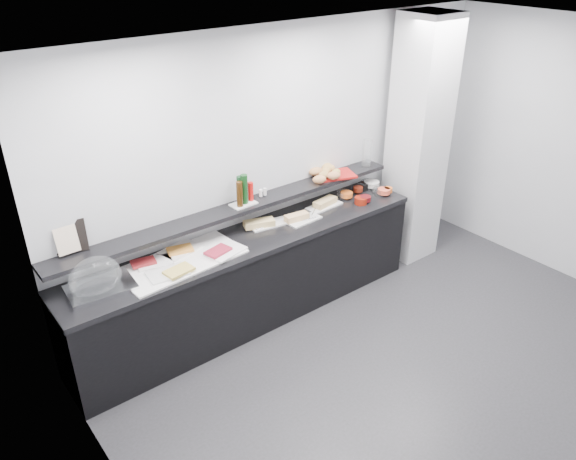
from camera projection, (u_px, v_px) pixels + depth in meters
ground at (434, 381)px, 4.78m from camera, size 5.00×5.00×0.00m
back_wall at (290, 165)px, 5.53m from camera, size 5.00×0.02×2.70m
ceiling at (488, 56)px, 3.50m from camera, size 5.00×5.00×0.00m
column at (418, 143)px, 6.10m from camera, size 0.50×0.50×2.70m
buffet_cabinet at (251, 281)px, 5.38m from camera, size 3.60×0.60×0.85m
counter_top at (250, 240)px, 5.16m from camera, size 3.62×0.62×0.05m
wall_shelf at (238, 208)px, 5.17m from camera, size 3.60×0.25×0.04m
cloche_base at (101, 288)px, 4.39m from camera, size 0.54×0.38×0.04m
cloche_dome at (95, 277)px, 4.33m from camera, size 0.41×0.27×0.34m
linen_runner at (181, 261)px, 4.77m from camera, size 1.10×0.58×0.01m
platter_meat_a at (155, 263)px, 4.72m from camera, size 0.33×0.26×0.01m
food_meat_a at (143, 262)px, 4.69m from camera, size 0.22×0.16×0.02m
platter_salmon at (180, 250)px, 4.91m from camera, size 0.38×0.30×0.01m
food_salmon at (180, 250)px, 4.87m from camera, size 0.25×0.19×0.02m
platter_cheese at (168, 273)px, 4.57m from camera, size 0.35×0.25×0.01m
food_cheese at (179, 271)px, 4.57m from camera, size 0.25×0.18×0.02m
platter_meat_b at (226, 251)px, 4.89m from camera, size 0.37×0.29×0.01m
food_meat_b at (218, 251)px, 4.85m from camera, size 0.25×0.19×0.02m
sandwich_plate_left at (269, 224)px, 5.37m from camera, size 0.40×0.22×0.01m
sandwich_food_left at (259, 223)px, 5.30m from camera, size 0.31×0.20×0.06m
tongs_left at (264, 228)px, 5.28m from camera, size 0.16×0.04×0.01m
sandwich_plate_mid at (304, 220)px, 5.44m from camera, size 0.36×0.17×0.01m
sandwich_food_mid at (297, 217)px, 5.42m from camera, size 0.25×0.12×0.06m
tongs_mid at (310, 219)px, 5.44m from camera, size 0.16×0.03×0.01m
sandwich_plate_right at (324, 206)px, 5.72m from camera, size 0.40×0.19×0.01m
sandwich_food_right at (325, 202)px, 5.71m from camera, size 0.29×0.15×0.06m
tongs_right at (314, 212)px, 5.58m from camera, size 0.13×0.10×0.01m
bowl_glass_fruit at (344, 195)px, 5.90m from camera, size 0.18×0.18×0.07m
fill_glass_fruit at (347, 194)px, 5.88m from camera, size 0.15×0.15×0.05m
bowl_black_jam at (363, 186)px, 6.09m from camera, size 0.14×0.14×0.07m
fill_black_jam at (358, 189)px, 6.00m from camera, size 0.12×0.12×0.05m
bowl_glass_cream at (369, 184)px, 6.14m from camera, size 0.24×0.24×0.07m
fill_glass_cream at (372, 184)px, 6.12m from camera, size 0.21×0.21×0.05m
bowl_red_jam at (361, 201)px, 5.77m from camera, size 0.16×0.16×0.07m
fill_red_jam at (365, 199)px, 5.79m from camera, size 0.12×0.12×0.05m
bowl_glass_salmon at (379, 191)px, 5.97m from camera, size 0.19×0.19×0.07m
fill_glass_salmon at (384, 191)px, 5.95m from camera, size 0.16×0.16×0.05m
bowl_black_fruit at (386, 191)px, 5.99m from camera, size 0.12×0.12×0.07m
fill_black_fruit at (388, 190)px, 5.98m from camera, size 0.11×0.11×0.05m
framed_print at (70, 237)px, 4.38m from camera, size 0.26×0.13×0.26m
print_art at (67, 240)px, 4.33m from camera, size 0.18×0.05×0.22m
condiment_tray at (243, 204)px, 5.19m from camera, size 0.25×0.16×0.01m
bottle_green_a at (240, 190)px, 5.14m from camera, size 0.08×0.08×0.26m
bottle_brown at (240, 194)px, 5.08m from camera, size 0.08×0.08×0.24m
bottle_green_b at (244, 189)px, 5.13m from camera, size 0.08×0.08×0.28m
bottle_hot at (251, 191)px, 5.20m from camera, size 0.05×0.05×0.18m
shaker_salt at (265, 192)px, 5.33m from camera, size 0.04×0.04×0.07m
shaker_pepper at (261, 193)px, 5.30m from camera, size 0.04×0.04×0.07m
bread_tray at (335, 175)px, 5.79m from camera, size 0.46×0.38×0.02m
bread_roll_nw at (316, 171)px, 5.74m from camera, size 0.17×0.12×0.08m
bread_roll_n at (327, 167)px, 5.84m from camera, size 0.17×0.14×0.08m
bread_roll_ne at (328, 169)px, 5.81m from camera, size 0.17×0.13×0.08m
bread_roll_sw at (319, 179)px, 5.56m from camera, size 0.16×0.13×0.08m
bread_roll_s at (334, 175)px, 5.64m from camera, size 0.16×0.13×0.08m
bread_roll_se at (336, 173)px, 5.71m from camera, size 0.13×0.10×0.08m
bread_roll_midw at (324, 175)px, 5.65m from camera, size 0.13×0.10×0.08m
bread_roll_mide at (326, 171)px, 5.75m from camera, size 0.16×0.13×0.08m
carafe at (367, 153)px, 5.95m from camera, size 0.11×0.11×0.30m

